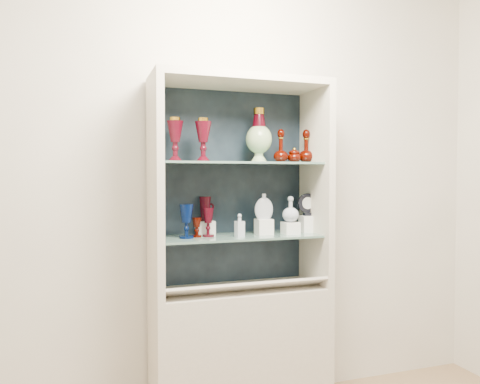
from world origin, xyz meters
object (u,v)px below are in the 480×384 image
object	(u,v)px
pedestal_lamp_left	(203,140)
ruby_decanter_b	(306,145)
ruby_goblet_tall	(208,222)
ruby_goblet_small	(197,227)
enamel_urn	(259,135)
cobalt_goblet	(186,221)
cameo_medallion	(307,204)
pedestal_lamp_right	(175,140)
ruby_pitcher	(205,209)
clear_round_decanter	(291,210)
clear_square_bottle	(240,225)
flat_flask	(264,206)
lidded_bowl	(294,155)
ruby_decanter_a	(281,144)

from	to	relation	value
pedestal_lamp_left	ruby_decanter_b	size ratio (longest dim) A/B	1.11
ruby_decanter_b	ruby_goblet_tall	size ratio (longest dim) A/B	1.32
ruby_goblet_small	enamel_urn	bearing A→B (deg)	3.18
cobalt_goblet	cameo_medallion	xyz separation A→B (m)	(0.75, 0.03, 0.08)
pedestal_lamp_right	ruby_pitcher	distance (m)	0.44
pedestal_lamp_left	ruby_goblet_tall	distance (m)	0.46
clear_round_decanter	cameo_medallion	xyz separation A→B (m)	(0.13, 0.05, 0.03)
enamel_urn	ruby_decanter_b	world-z (taller)	enamel_urn
pedestal_lamp_right	ruby_decanter_b	size ratio (longest dim) A/B	1.13
pedestal_lamp_left	ruby_goblet_small	world-z (taller)	pedestal_lamp_left
cameo_medallion	pedestal_lamp_right	bearing A→B (deg)	-177.85
cameo_medallion	enamel_urn	bearing A→B (deg)	179.36
clear_square_bottle	flat_flask	distance (m)	0.20
lidded_bowl	flat_flask	distance (m)	0.36
ruby_decanter_a	ruby_goblet_small	world-z (taller)	ruby_decanter_a
ruby_goblet_tall	flat_flask	bearing A→B (deg)	-3.03
ruby_goblet_small	ruby_decanter_b	bearing A→B (deg)	1.61
ruby_goblet_small	pedestal_lamp_left	bearing A→B (deg)	-53.25
enamel_urn	cobalt_goblet	world-z (taller)	enamel_urn
enamel_urn	clear_square_bottle	distance (m)	0.54
ruby_decanter_b	cobalt_goblet	world-z (taller)	ruby_decanter_b
lidded_bowl	ruby_goblet_small	size ratio (longest dim) A/B	0.85
pedestal_lamp_right	flat_flask	size ratio (longest dim) A/B	1.58
lidded_bowl	flat_flask	xyz separation A→B (m)	(-0.20, -0.02, -0.30)
ruby_goblet_tall	clear_square_bottle	distance (m)	0.18
ruby_decanter_b	clear_round_decanter	xyz separation A→B (m)	(-0.13, -0.07, -0.38)
enamel_urn	ruby_decanter_a	bearing A→B (deg)	-2.86
clear_square_bottle	clear_round_decanter	bearing A→B (deg)	4.34
pedestal_lamp_right	clear_round_decanter	distance (m)	0.78
enamel_urn	clear_square_bottle	xyz separation A→B (m)	(-0.15, -0.09, -0.51)
pedestal_lamp_left	ruby_pitcher	world-z (taller)	pedestal_lamp_left
clear_square_bottle	ruby_pitcher	bearing A→B (deg)	133.26
pedestal_lamp_left	ruby_decanter_a	world-z (taller)	pedestal_lamp_left
enamel_urn	ruby_goblet_tall	xyz separation A→B (m)	(-0.31, -0.02, -0.50)
ruby_decanter_b	ruby_goblet_tall	bearing A→B (deg)	-178.46
ruby_decanter_b	clear_round_decanter	distance (m)	0.41
pedestal_lamp_left	enamel_urn	size ratio (longest dim) A/B	0.75
ruby_decanter_a	ruby_goblet_small	xyz separation A→B (m)	(-0.52, -0.01, -0.48)
pedestal_lamp_left	pedestal_lamp_right	xyz separation A→B (m)	(-0.15, 0.05, 0.00)
lidded_bowl	pedestal_lamp_left	bearing A→B (deg)	-175.36
pedestal_lamp_right	ruby_decanter_a	size ratio (longest dim) A/B	1.09
ruby_goblet_small	clear_square_bottle	size ratio (longest dim) A/B	0.84
enamel_urn	cobalt_goblet	bearing A→B (deg)	-173.29
enamel_urn	flat_flask	bearing A→B (deg)	-63.91
ruby_decanter_a	flat_flask	bearing A→B (deg)	-166.20
clear_square_bottle	pedestal_lamp_left	bearing A→B (deg)	170.64
ruby_decanter_a	ruby_decanter_b	size ratio (longest dim) A/B	1.04
pedestal_lamp_right	ruby_decanter_b	xyz separation A→B (m)	(0.80, 0.00, -0.01)
flat_flask	clear_round_decanter	bearing A→B (deg)	-4.30
pedestal_lamp_left	ruby_pitcher	distance (m)	0.41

